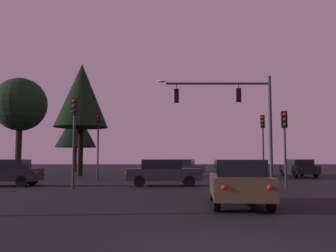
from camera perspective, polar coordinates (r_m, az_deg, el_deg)
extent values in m
plane|color=black|center=(30.84, 1.63, -8.00)|extent=(168.00, 168.00, 0.00)
cylinder|color=#232326|center=(24.65, 15.44, -0.45)|extent=(0.20, 0.20, 6.95)
cylinder|color=#232326|center=(24.39, 7.58, 6.51)|extent=(6.73, 0.15, 0.14)
ellipsoid|color=#F4EACC|center=(24.20, -1.12, 6.92)|extent=(0.56, 0.28, 0.16)
cylinder|color=#232326|center=(24.58, 10.72, 6.10)|extent=(0.05, 0.05, 0.31)
cube|color=black|center=(24.47, 10.74, 4.71)|extent=(0.30, 0.24, 0.90)
sphere|color=red|center=(24.65, 10.67, 5.30)|extent=(0.18, 0.18, 0.18)
sphere|color=#56380C|center=(24.60, 10.68, 4.66)|extent=(0.18, 0.18, 0.18)
sphere|color=#0C4219|center=(24.56, 10.69, 4.01)|extent=(0.18, 0.18, 0.18)
cylinder|color=#232326|center=(24.14, 1.20, 6.16)|extent=(0.05, 0.05, 0.36)
cube|color=black|center=(24.02, 1.21, 4.69)|extent=(0.30, 0.24, 0.90)
sphere|color=red|center=(24.21, 1.20, 5.29)|extent=(0.18, 0.18, 0.18)
sphere|color=#56380C|center=(24.16, 1.20, 4.63)|extent=(0.18, 0.18, 0.18)
sphere|color=#0C4219|center=(24.12, 1.20, 3.98)|extent=(0.18, 0.18, 0.18)
cylinder|color=#232326|center=(27.08, -10.90, -4.19)|extent=(0.12, 0.12, 3.89)
cube|color=black|center=(27.22, -10.81, 0.85)|extent=(0.34, 0.30, 0.90)
sphere|color=red|center=(27.12, -10.92, 1.47)|extent=(0.18, 0.18, 0.18)
sphere|color=#56380C|center=(27.09, -10.93, 0.88)|extent=(0.18, 0.18, 0.18)
sphere|color=#0C4219|center=(27.06, -10.94, 0.29)|extent=(0.18, 0.18, 0.18)
cylinder|color=#232326|center=(19.71, -14.48, -3.89)|extent=(0.12, 0.12, 3.82)
cube|color=black|center=(19.89, -14.33, 2.92)|extent=(0.35, 0.30, 0.90)
sphere|color=red|center=(19.81, -14.50, 3.78)|extent=(0.18, 0.18, 0.18)
sphere|color=#56380C|center=(19.77, -14.52, 2.98)|extent=(0.18, 0.18, 0.18)
sphere|color=#0C4219|center=(19.73, -14.54, 2.17)|extent=(0.18, 0.18, 0.18)
cylinder|color=#232326|center=(26.85, 14.39, -4.27)|extent=(0.12, 0.12, 3.75)
cube|color=black|center=(26.98, 14.28, 0.67)|extent=(0.35, 0.31, 0.90)
sphere|color=red|center=(26.87, 14.26, 1.29)|extent=(0.18, 0.18, 0.18)
sphere|color=#56380C|center=(26.84, 14.27, 0.70)|extent=(0.18, 0.18, 0.18)
sphere|color=#0C4219|center=(26.82, 14.29, 0.10)|extent=(0.18, 0.18, 0.18)
cylinder|color=#232326|center=(20.84, 17.53, -4.69)|extent=(0.12, 0.12, 3.23)
cube|color=black|center=(20.95, 17.38, 0.96)|extent=(0.32, 0.27, 0.90)
sphere|color=red|center=(20.84, 17.44, 1.77)|extent=(0.18, 0.18, 0.18)
sphere|color=#56380C|center=(20.81, 17.46, 1.00)|extent=(0.18, 0.18, 0.18)
sphere|color=#0C4219|center=(20.79, 17.48, 0.23)|extent=(0.18, 0.18, 0.18)
cube|color=#473828|center=(12.67, 10.68, -9.02)|extent=(2.13, 4.44, 0.68)
cube|color=black|center=(12.50, 10.70, -6.32)|extent=(1.71, 2.45, 0.52)
cylinder|color=black|center=(14.06, 6.85, -10.07)|extent=(0.25, 0.65, 0.64)
cylinder|color=black|center=(14.20, 13.30, -9.92)|extent=(0.25, 0.65, 0.64)
cylinder|color=black|center=(11.23, 7.41, -11.32)|extent=(0.25, 0.65, 0.64)
cylinder|color=black|center=(11.41, 15.47, -11.08)|extent=(0.25, 0.65, 0.64)
sphere|color=red|center=(10.46, 8.50, -9.34)|extent=(0.14, 0.14, 0.14)
sphere|color=red|center=(10.61, 15.28, -9.16)|extent=(0.14, 0.14, 0.14)
cube|color=#232328|center=(21.46, -0.74, -7.48)|extent=(4.29, 1.91, 0.68)
cube|color=black|center=(21.44, -1.14, -5.88)|extent=(2.34, 1.58, 0.52)
cylinder|color=black|center=(22.32, 2.80, -8.26)|extent=(0.65, 0.23, 0.64)
cylinder|color=black|center=(20.81, 3.21, -8.49)|extent=(0.65, 0.23, 0.64)
cylinder|color=black|center=(22.23, -4.43, -8.26)|extent=(0.65, 0.23, 0.64)
cylinder|color=black|center=(20.71, -4.56, -8.49)|extent=(0.65, 0.23, 0.64)
sphere|color=red|center=(22.09, -6.34, -7.13)|extent=(0.14, 0.14, 0.14)
sphere|color=red|center=(20.89, -6.55, -7.24)|extent=(0.14, 0.14, 0.14)
cube|color=black|center=(23.17, -23.98, -6.87)|extent=(3.93, 1.76, 0.68)
cube|color=black|center=(23.09, -23.59, -5.40)|extent=(2.13, 1.50, 0.52)
cylinder|color=black|center=(21.98, -21.74, -7.95)|extent=(0.64, 0.21, 0.64)
cylinder|color=black|center=(23.39, -20.33, -7.81)|extent=(0.64, 0.21, 0.64)
sphere|color=red|center=(21.86, -19.90, -6.87)|extent=(0.14, 0.14, 0.14)
sphere|color=red|center=(22.99, -18.85, -6.81)|extent=(0.14, 0.14, 0.14)
cube|color=black|center=(33.91, 19.41, -6.33)|extent=(1.99, 4.60, 0.68)
cube|color=black|center=(33.76, 19.47, -5.32)|extent=(1.68, 2.50, 0.52)
cylinder|color=black|center=(35.05, 17.26, -6.90)|extent=(0.22, 0.65, 0.64)
cylinder|color=black|center=(35.62, 19.82, -6.80)|extent=(0.22, 0.65, 0.64)
cylinder|color=black|center=(32.22, 18.99, -7.03)|extent=(0.22, 0.65, 0.64)
cylinder|color=black|center=(32.85, 21.75, -6.90)|extent=(0.22, 0.65, 0.64)
sphere|color=red|center=(31.54, 19.78, -6.25)|extent=(0.14, 0.14, 0.14)
sphere|color=red|center=(32.04, 21.98, -6.16)|extent=(0.14, 0.14, 0.14)
cube|color=black|center=(32.67, 1.43, -6.68)|extent=(4.79, 2.93, 0.68)
cube|color=black|center=(32.63, 1.69, -5.63)|extent=(2.74, 2.16, 0.52)
cylinder|color=black|center=(32.24, -1.47, -7.30)|extent=(0.67, 0.35, 0.64)
cylinder|color=black|center=(33.85, -0.70, -7.20)|extent=(0.67, 0.35, 0.64)
cylinder|color=black|center=(31.56, 3.72, -7.34)|extent=(0.67, 0.35, 0.64)
cylinder|color=black|center=(33.20, 4.26, -7.23)|extent=(0.67, 0.35, 0.64)
sphere|color=red|center=(31.59, 5.16, -6.53)|extent=(0.14, 0.14, 0.14)
sphere|color=red|center=(32.88, 5.53, -6.47)|extent=(0.14, 0.14, 0.14)
cylinder|color=black|center=(45.71, -14.22, -5.05)|extent=(0.33, 0.33, 2.97)
cone|color=black|center=(45.86, -14.12, -0.33)|extent=(4.90, 4.90, 4.59)
cylinder|color=black|center=(29.53, -22.22, -3.63)|extent=(0.45, 0.45, 4.24)
sphere|color=black|center=(29.81, -21.99, 3.13)|extent=(3.97, 3.97, 3.97)
cylinder|color=black|center=(34.67, -13.50, -3.87)|extent=(0.50, 0.50, 4.45)
cone|color=black|center=(35.16, -13.32, 4.63)|extent=(4.91, 4.91, 5.94)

